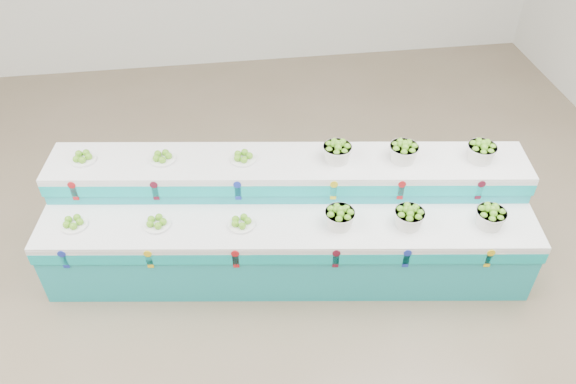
# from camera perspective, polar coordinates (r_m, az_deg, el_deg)

# --- Properties ---
(ground) EXTENTS (10.00, 10.00, 0.00)m
(ground) POSITION_cam_1_polar(r_m,az_deg,el_deg) (5.17, -5.94, -13.70)
(ground) COLOR #736149
(ground) RESTS_ON ground
(display_stand) EXTENTS (4.62, 1.76, 1.02)m
(display_stand) POSITION_cam_1_polar(r_m,az_deg,el_deg) (5.32, -0.00, -2.93)
(display_stand) COLOR #22A7B0
(display_stand) RESTS_ON ground
(plate_lower_left) EXTENTS (0.27, 0.27, 0.09)m
(plate_lower_left) POSITION_cam_1_polar(r_m,az_deg,el_deg) (5.29, -21.04, -2.89)
(plate_lower_left) COLOR white
(plate_lower_left) RESTS_ON display_stand
(plate_lower_mid) EXTENTS (0.27, 0.27, 0.09)m
(plate_lower_mid) POSITION_cam_1_polar(r_m,az_deg,el_deg) (5.08, -13.25, -2.99)
(plate_lower_mid) COLOR white
(plate_lower_mid) RESTS_ON display_stand
(plate_lower_right) EXTENTS (0.27, 0.27, 0.09)m
(plate_lower_right) POSITION_cam_1_polar(r_m,az_deg,el_deg) (4.96, -4.79, -3.04)
(plate_lower_right) COLOR white
(plate_lower_right) RESTS_ON display_stand
(basket_lower_left) EXTENTS (0.30, 0.30, 0.20)m
(basket_lower_left) POSITION_cam_1_polar(r_m,az_deg,el_deg) (4.93, 5.28, -2.56)
(basket_lower_left) COLOR silver
(basket_lower_left) RESTS_ON display_stand
(basket_lower_mid) EXTENTS (0.30, 0.30, 0.20)m
(basket_lower_mid) POSITION_cam_1_polar(r_m,az_deg,el_deg) (5.02, 12.24, -2.50)
(basket_lower_mid) COLOR silver
(basket_lower_mid) RESTS_ON display_stand
(basket_lower_right) EXTENTS (0.30, 0.30, 0.20)m
(basket_lower_right) POSITION_cam_1_polar(r_m,az_deg,el_deg) (5.22, 19.93, -2.38)
(basket_lower_right) COLOR silver
(basket_lower_right) RESTS_ON display_stand
(plate_upper_left) EXTENTS (0.27, 0.27, 0.09)m
(plate_upper_left) POSITION_cam_1_polar(r_m,az_deg,el_deg) (5.51, -20.22, 3.39)
(plate_upper_left) COLOR white
(plate_upper_left) RESTS_ON display_stand
(plate_upper_mid) EXTENTS (0.27, 0.27, 0.09)m
(plate_upper_mid) POSITION_cam_1_polar(r_m,az_deg,el_deg) (5.30, -12.71, 3.54)
(plate_upper_mid) COLOR white
(plate_upper_mid) RESTS_ON display_stand
(plate_upper_right) EXTENTS (0.27, 0.27, 0.09)m
(plate_upper_right) POSITION_cam_1_polar(r_m,az_deg,el_deg) (5.19, -4.60, 3.64)
(plate_upper_right) COLOR white
(plate_upper_right) RESTS_ON display_stand
(basket_upper_left) EXTENTS (0.30, 0.30, 0.20)m
(basket_upper_left) POSITION_cam_1_polar(r_m,az_deg,el_deg) (5.16, 5.03, 4.13)
(basket_upper_left) COLOR silver
(basket_upper_left) RESTS_ON display_stand
(basket_upper_mid) EXTENTS (0.30, 0.30, 0.20)m
(basket_upper_mid) POSITION_cam_1_polar(r_m,az_deg,el_deg) (5.25, 11.70, 4.07)
(basket_upper_mid) COLOR silver
(basket_upper_mid) RESTS_ON display_stand
(basket_upper_right) EXTENTS (0.30, 0.30, 0.20)m
(basket_upper_right) POSITION_cam_1_polar(r_m,az_deg,el_deg) (5.44, 19.10, 3.95)
(basket_upper_right) COLOR silver
(basket_upper_right) RESTS_ON display_stand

